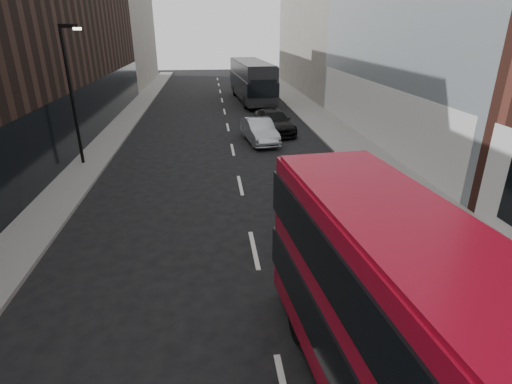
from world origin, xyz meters
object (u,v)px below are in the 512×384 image
object	(u,v)px
street_lamp	(72,87)
car_b	(259,131)
red_bus	(432,361)
grey_bus	(252,80)
car_a	(325,182)
car_c	(274,122)

from	to	relation	value
street_lamp	car_b	size ratio (longest dim) A/B	1.52
red_bus	grey_bus	bearing A→B (deg)	83.01
red_bus	car_a	distance (m)	11.74
car_b	car_a	bearing A→B (deg)	-87.59
red_bus	car_a	bearing A→B (deg)	76.42
street_lamp	car_a	xyz separation A→B (m)	(11.80, -5.90, -3.42)
car_a	car_b	size ratio (longest dim) A/B	0.96
car_a	car_b	bearing A→B (deg)	100.34
red_bus	car_c	size ratio (longest dim) A/B	1.97
street_lamp	red_bus	xyz separation A→B (m)	(10.13, -17.42, -1.87)
red_bus	grey_bus	xyz separation A→B (m)	(1.06, 36.45, -0.22)
red_bus	car_a	xyz separation A→B (m)	(1.67, 11.52, -1.55)
car_c	car_a	bearing A→B (deg)	-95.64
street_lamp	car_b	bearing A→B (deg)	19.58
grey_bus	car_b	bearing A→B (deg)	-98.02
street_lamp	grey_bus	world-z (taller)	street_lamp
car_c	car_b	bearing A→B (deg)	-125.54
street_lamp	red_bus	distance (m)	20.24
grey_bus	red_bus	bearing A→B (deg)	-95.52
car_b	car_c	bearing A→B (deg)	53.96
red_bus	car_b	size ratio (longest dim) A/B	2.26
grey_bus	car_c	bearing A→B (deg)	-92.85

